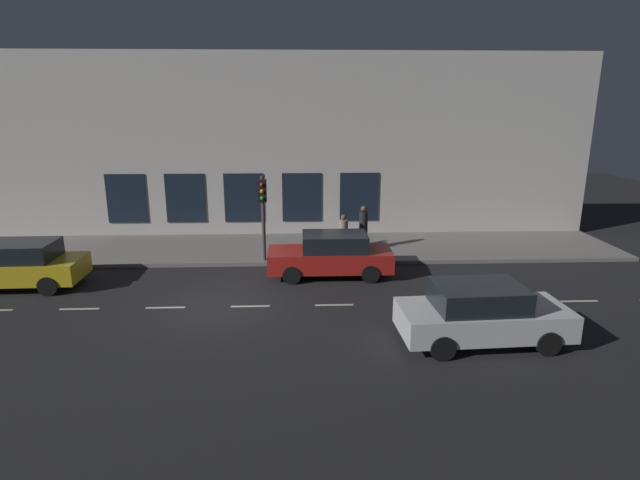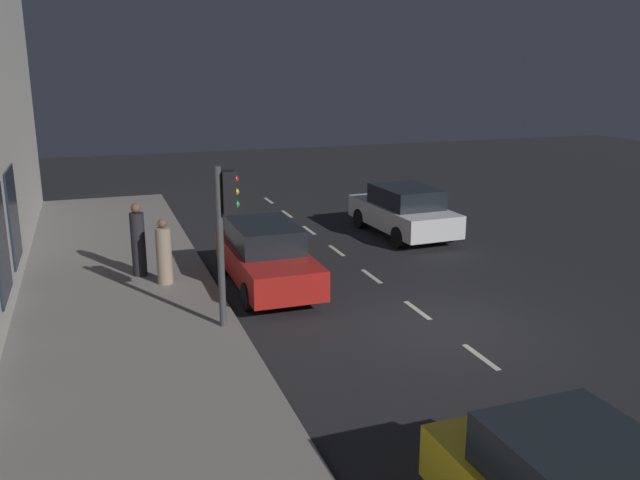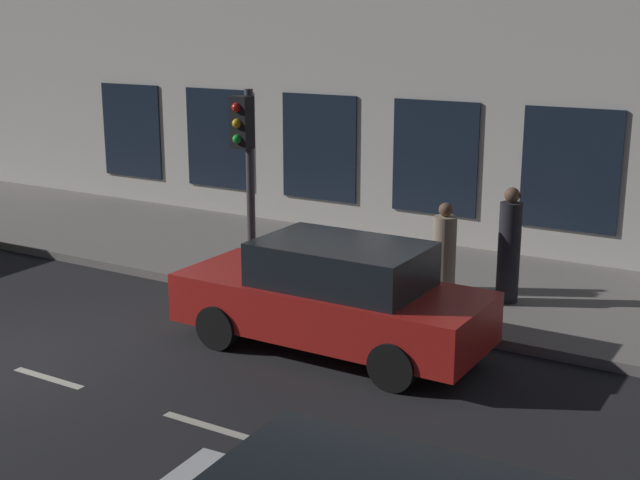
{
  "view_description": "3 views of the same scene",
  "coord_description": "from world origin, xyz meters",
  "px_view_note": "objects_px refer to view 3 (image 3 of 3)",
  "views": [
    {
      "loc": [
        -14.76,
        -2.56,
        6.08
      ],
      "look_at": [
        2.79,
        -3.27,
        1.35
      ],
      "focal_mm": 28.63,
      "sensor_mm": 36.0,
      "label": 1
    },
    {
      "loc": [
        6.66,
        11.61,
        5.38
      ],
      "look_at": [
        1.75,
        -2.61,
        1.38
      ],
      "focal_mm": 37.66,
      "sensor_mm": 36.0,
      "label": 2
    },
    {
      "loc": [
        -7.08,
        -9.4,
        4.56
      ],
      "look_at": [
        3.08,
        -3.28,
        1.48
      ],
      "focal_mm": 48.41,
      "sensor_mm": 36.0,
      "label": 3
    }
  ],
  "objects_px": {
    "traffic_light": "(245,153)",
    "pedestrian_1": "(509,249)",
    "pedestrian_0": "(444,257)",
    "parked_car_0": "(333,296)"
  },
  "relations": [
    {
      "from": "traffic_light",
      "to": "pedestrian_1",
      "type": "xyz_separation_m",
      "value": [
        1.45,
        -4.02,
        -1.4
      ]
    },
    {
      "from": "pedestrian_0",
      "to": "traffic_light",
      "type": "bearing_deg",
      "value": -173.04
    },
    {
      "from": "parked_car_0",
      "to": "pedestrian_1",
      "type": "bearing_deg",
      "value": -27.79
    },
    {
      "from": "parked_car_0",
      "to": "pedestrian_0",
      "type": "relative_size",
      "value": 2.75
    },
    {
      "from": "parked_car_0",
      "to": "pedestrian_1",
      "type": "distance_m",
      "value": 3.28
    },
    {
      "from": "traffic_light",
      "to": "parked_car_0",
      "type": "xyz_separation_m",
      "value": [
        -1.45,
        -2.51,
        -1.62
      ]
    },
    {
      "from": "parked_car_0",
      "to": "pedestrian_0",
      "type": "distance_m",
      "value": 2.46
    },
    {
      "from": "pedestrian_0",
      "to": "parked_car_0",
      "type": "bearing_deg",
      "value": -114.61
    },
    {
      "from": "traffic_light",
      "to": "pedestrian_0",
      "type": "bearing_deg",
      "value": -73.65
    },
    {
      "from": "traffic_light",
      "to": "pedestrian_0",
      "type": "height_order",
      "value": "traffic_light"
    }
  ]
}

